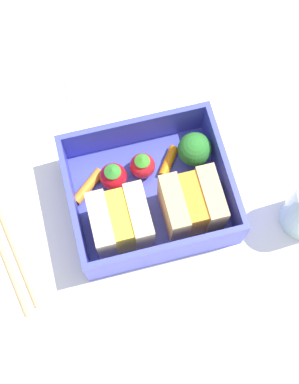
{
  "coord_description": "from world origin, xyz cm",
  "views": [
    {
      "loc": [
        4.58,
        18.15,
        56.38
      ],
      "look_at": [
        0.0,
        0.0,
        2.7
      ],
      "focal_mm": 50.0,
      "sensor_mm": 36.0,
      "label": 1
    }
  ],
  "objects_px": {
    "carrot_stick_far_left": "(88,186)",
    "carrot_stick_left": "(169,161)",
    "sandwich_center_left": "(121,222)",
    "strawberry_left": "(113,176)",
    "chopstick_pair": "(0,230)",
    "broccoli_floret": "(195,150)",
    "strawberry_far_left": "(141,166)",
    "sandwich_left": "(192,204)",
    "folded_napkin": "(104,61)"
  },
  "relations": [
    {
      "from": "carrot_stick_far_left",
      "to": "carrot_stick_left",
      "type": "bearing_deg",
      "value": -175.77
    },
    {
      "from": "sandwich_center_left",
      "to": "strawberry_left",
      "type": "distance_m",
      "value": 0.06
    },
    {
      "from": "strawberry_left",
      "to": "chopstick_pair",
      "type": "xyz_separation_m",
      "value": [
        0.13,
        0.02,
        -0.02
      ]
    },
    {
      "from": "broccoli_floret",
      "to": "carrot_stick_far_left",
      "type": "bearing_deg",
      "value": 2.32
    },
    {
      "from": "broccoli_floret",
      "to": "strawberry_far_left",
      "type": "relative_size",
      "value": 1.35
    },
    {
      "from": "broccoli_floret",
      "to": "chopstick_pair",
      "type": "height_order",
      "value": "broccoli_floret"
    },
    {
      "from": "strawberry_left",
      "to": "carrot_stick_left",
      "type": "bearing_deg",
      "value": -174.13
    },
    {
      "from": "strawberry_far_left",
      "to": "strawberry_left",
      "type": "bearing_deg",
      "value": 8.78
    },
    {
      "from": "sandwich_center_left",
      "to": "carrot_stick_far_left",
      "type": "distance_m",
      "value": 0.06
    },
    {
      "from": "strawberry_left",
      "to": "chopstick_pair",
      "type": "relative_size",
      "value": 0.19
    },
    {
      "from": "sandwich_left",
      "to": "strawberry_left",
      "type": "distance_m",
      "value": 0.09
    },
    {
      "from": "chopstick_pair",
      "to": "sandwich_center_left",
      "type": "bearing_deg",
      "value": 165.13
    },
    {
      "from": "sandwich_left",
      "to": "carrot_stick_far_left",
      "type": "bearing_deg",
      "value": -28.71
    },
    {
      "from": "sandwich_center_left",
      "to": "carrot_stick_far_left",
      "type": "bearing_deg",
      "value": -65.6
    },
    {
      "from": "carrot_stick_left",
      "to": "sandwich_left",
      "type": "bearing_deg",
      "value": 96.78
    },
    {
      "from": "sandwich_center_left",
      "to": "strawberry_far_left",
      "type": "relative_size",
      "value": 1.73
    },
    {
      "from": "broccoli_floret",
      "to": "strawberry_left",
      "type": "distance_m",
      "value": 0.09
    },
    {
      "from": "sandwich_left",
      "to": "sandwich_center_left",
      "type": "xyz_separation_m",
      "value": [
        0.08,
        0.0,
        0.0
      ]
    },
    {
      "from": "sandwich_left",
      "to": "folded_napkin",
      "type": "distance_m",
      "value": 0.22
    },
    {
      "from": "strawberry_far_left",
      "to": "strawberry_left",
      "type": "xyz_separation_m",
      "value": [
        0.03,
        0.01,
        0.0
      ]
    },
    {
      "from": "carrot_stick_left",
      "to": "strawberry_far_left",
      "type": "relative_size",
      "value": 1.06
    },
    {
      "from": "strawberry_left",
      "to": "broccoli_floret",
      "type": "bearing_deg",
      "value": -177.14
    },
    {
      "from": "carrot_stick_far_left",
      "to": "chopstick_pair",
      "type": "distance_m",
      "value": 0.11
    },
    {
      "from": "carrot_stick_far_left",
      "to": "chopstick_pair",
      "type": "height_order",
      "value": "carrot_stick_far_left"
    },
    {
      "from": "broccoli_floret",
      "to": "strawberry_left",
      "type": "relative_size",
      "value": 1.28
    },
    {
      "from": "strawberry_left",
      "to": "chopstick_pair",
      "type": "bearing_deg",
      "value": 9.02
    },
    {
      "from": "strawberry_left",
      "to": "strawberry_far_left",
      "type": "bearing_deg",
      "value": -171.22
    },
    {
      "from": "sandwich_center_left",
      "to": "folded_napkin",
      "type": "height_order",
      "value": "sandwich_center_left"
    },
    {
      "from": "sandwich_left",
      "to": "strawberry_far_left",
      "type": "distance_m",
      "value": 0.07
    },
    {
      "from": "carrot_stick_left",
      "to": "strawberry_left",
      "type": "height_order",
      "value": "strawberry_left"
    },
    {
      "from": "carrot_stick_left",
      "to": "broccoli_floret",
      "type": "bearing_deg",
      "value": 175.87
    },
    {
      "from": "sandwich_left",
      "to": "strawberry_left",
      "type": "relative_size",
      "value": 1.63
    },
    {
      "from": "sandwich_center_left",
      "to": "folded_napkin",
      "type": "bearing_deg",
      "value": -97.32
    },
    {
      "from": "carrot_stick_far_left",
      "to": "chopstick_pair",
      "type": "xyz_separation_m",
      "value": [
        0.1,
        0.02,
        -0.01
      ]
    },
    {
      "from": "sandwich_center_left",
      "to": "chopstick_pair",
      "type": "height_order",
      "value": "sandwich_center_left"
    },
    {
      "from": "sandwich_left",
      "to": "broccoli_floret",
      "type": "bearing_deg",
      "value": -108.77
    },
    {
      "from": "chopstick_pair",
      "to": "carrot_stick_far_left",
      "type": "bearing_deg",
      "value": -168.69
    },
    {
      "from": "strawberry_left",
      "to": "folded_napkin",
      "type": "relative_size",
      "value": 0.34
    },
    {
      "from": "strawberry_left",
      "to": "folded_napkin",
      "type": "bearing_deg",
      "value": -98.36
    },
    {
      "from": "broccoli_floret",
      "to": "carrot_stick_far_left",
      "type": "distance_m",
      "value": 0.12
    },
    {
      "from": "sandwich_left",
      "to": "sandwich_center_left",
      "type": "relative_size",
      "value": 1.0
    },
    {
      "from": "sandwich_center_left",
      "to": "chopstick_pair",
      "type": "distance_m",
      "value": 0.14
    },
    {
      "from": "sandwich_center_left",
      "to": "strawberry_left",
      "type": "height_order",
      "value": "sandwich_center_left"
    },
    {
      "from": "strawberry_left",
      "to": "folded_napkin",
      "type": "distance_m",
      "value": 0.16
    },
    {
      "from": "sandwich_left",
      "to": "sandwich_center_left",
      "type": "distance_m",
      "value": 0.08
    },
    {
      "from": "sandwich_left",
      "to": "folded_napkin",
      "type": "height_order",
      "value": "sandwich_left"
    },
    {
      "from": "carrot_stick_left",
      "to": "strawberry_left",
      "type": "distance_m",
      "value": 0.06
    },
    {
      "from": "strawberry_far_left",
      "to": "chopstick_pair",
      "type": "height_order",
      "value": "strawberry_far_left"
    },
    {
      "from": "strawberry_left",
      "to": "carrot_stick_far_left",
      "type": "relative_size",
      "value": 0.82
    },
    {
      "from": "sandwich_center_left",
      "to": "carrot_stick_far_left",
      "type": "relative_size",
      "value": 1.34
    }
  ]
}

